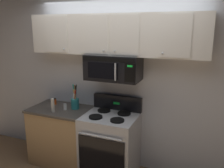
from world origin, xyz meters
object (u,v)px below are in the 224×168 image
Objects in this scene: salt_shaker at (65,107)px; pepper_mill at (53,105)px; over_range_microwave at (113,68)px; spice_jar at (55,101)px; stove_range at (110,143)px; utensil_crock_teal at (75,102)px.

pepper_mill is at bearing -124.19° from salt_shaker.
over_range_microwave is 8.12× the size of salt_shaker.
spice_jar is (-1.02, 0.02, -0.62)m from over_range_microwave.
spice_jar is at bearing 172.66° from stove_range.
stove_range is 2.86× the size of utensil_crock_teal.
salt_shaker is (-0.73, -0.03, 0.48)m from stove_range.
salt_shaker is (-0.12, -0.10, -0.06)m from utensil_crock_teal.
pepper_mill is (-0.22, -0.26, -0.01)m from utensil_crock_teal.
stove_range is at bearing -6.91° from utensil_crock_teal.
utensil_crock_teal is at bearing -7.99° from spice_jar.
over_range_microwave is 1.94× the size of utensil_crock_teal.
over_range_microwave reaches higher than utensil_crock_teal.
utensil_crock_teal is at bearing 173.09° from stove_range.
spice_jar is (-1.02, 0.13, 0.48)m from stove_range.
stove_range is 10.84× the size of spice_jar.
salt_shaker is at bearing -28.51° from spice_jar.
utensil_crock_teal is 0.41m from spice_jar.
spice_jar is at bearing 151.49° from salt_shaker.
over_range_microwave is 0.84m from utensil_crock_teal.
stove_range is 0.88m from salt_shaker.
stove_range is at bearing -89.86° from over_range_microwave.
pepper_mill is at bearing -160.30° from over_range_microwave.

